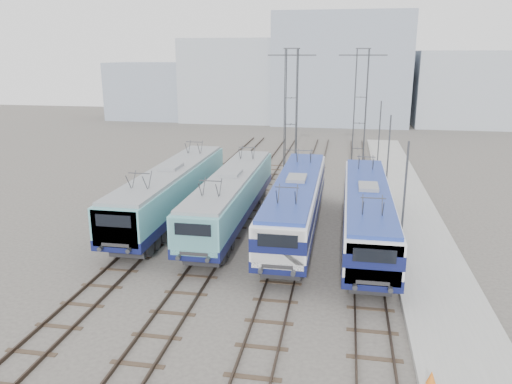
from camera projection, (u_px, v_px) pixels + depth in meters
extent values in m
plane|color=#514C47|center=(246.00, 265.00, 28.25)|extent=(160.00, 160.00, 0.00)
cube|color=#9E9E99|center=(415.00, 226.00, 34.06)|extent=(4.00, 70.00, 0.30)
cube|color=#0F1548|center=(173.00, 200.00, 35.70)|extent=(2.92, 18.44, 0.61)
cube|color=#5CA5AD|center=(172.00, 184.00, 35.37)|extent=(2.87, 18.44, 1.84)
cube|color=#5CA5AD|center=(117.00, 227.00, 27.02)|extent=(2.64, 0.72, 2.09)
cube|color=gray|center=(171.00, 170.00, 35.10)|extent=(2.64, 17.70, 0.20)
cube|color=#262628|center=(139.00, 241.00, 30.08)|extent=(2.15, 3.69, 0.69)
cube|color=#262628|center=(198.00, 188.00, 41.73)|extent=(2.15, 3.69, 0.69)
cube|color=#0F1548|center=(232.00, 207.00, 34.34)|extent=(2.82, 17.81, 0.59)
cube|color=#5CA5AD|center=(232.00, 190.00, 34.02)|extent=(2.77, 17.81, 1.78)
cube|color=#5CA5AD|center=(195.00, 236.00, 25.95)|extent=(2.55, 0.69, 2.02)
cube|color=gray|center=(232.00, 176.00, 33.75)|extent=(2.55, 17.10, 0.20)
cube|color=#262628|center=(209.00, 249.00, 28.91)|extent=(2.08, 3.56, 0.67)
cube|color=#262628|center=(248.00, 194.00, 40.17)|extent=(2.08, 3.56, 0.67)
cube|color=#0F1548|center=(296.00, 213.00, 32.83)|extent=(2.85, 18.01, 0.60)
cube|color=white|center=(296.00, 196.00, 32.51)|extent=(2.80, 18.01, 1.80)
cube|color=#0F1548|center=(296.00, 197.00, 32.53)|extent=(2.84, 18.03, 0.70)
cube|color=white|center=(278.00, 247.00, 24.35)|extent=(2.58, 0.70, 2.04)
cube|color=navy|center=(297.00, 181.00, 32.24)|extent=(2.58, 17.29, 0.20)
cube|color=#262628|center=(285.00, 260.00, 27.34)|extent=(2.10, 3.60, 0.68)
cube|color=#262628|center=(303.00, 199.00, 38.73)|extent=(2.10, 3.60, 0.68)
cube|color=#0F1548|center=(366.00, 223.00, 31.03)|extent=(2.80, 17.67, 0.59)
cube|color=white|center=(367.00, 205.00, 30.72)|extent=(2.75, 17.67, 1.77)
cube|color=#0F1548|center=(367.00, 206.00, 30.73)|extent=(2.79, 17.69, 0.69)
cube|color=white|center=(374.00, 262.00, 22.71)|extent=(2.53, 0.69, 2.00)
cube|color=navy|center=(368.00, 190.00, 30.45)|extent=(2.53, 16.96, 0.20)
cube|color=#262628|center=(369.00, 274.00, 25.64)|extent=(2.06, 3.53, 0.66)
cube|color=#262628|center=(363.00, 207.00, 36.81)|extent=(2.06, 3.53, 0.66)
cylinder|color=#3F4247|center=(284.00, 114.00, 47.08)|extent=(0.10, 0.10, 12.00)
cylinder|color=#3F4247|center=(296.00, 115.00, 46.89)|extent=(0.10, 0.10, 12.00)
cylinder|color=#3F4247|center=(286.00, 113.00, 48.12)|extent=(0.10, 0.10, 12.00)
cylinder|color=#3F4247|center=(297.00, 113.00, 47.93)|extent=(0.10, 0.10, 12.00)
cube|color=#3F4247|center=(292.00, 55.00, 46.06)|extent=(4.50, 0.12, 0.12)
cylinder|color=#3F4247|center=(354.00, 113.00, 47.87)|extent=(0.10, 0.10, 12.00)
cylinder|color=#3F4247|center=(366.00, 114.00, 47.68)|extent=(0.10, 0.10, 12.00)
cylinder|color=#3F4247|center=(354.00, 112.00, 48.91)|extent=(0.10, 0.10, 12.00)
cylinder|color=#3F4247|center=(365.00, 112.00, 48.72)|extent=(0.10, 0.10, 12.00)
cube|color=#3F4247|center=(363.00, 55.00, 46.85)|extent=(4.50, 0.12, 0.12)
cylinder|color=#3F4247|center=(404.00, 203.00, 27.74)|extent=(0.12, 0.12, 7.00)
cylinder|color=#3F4247|center=(388.00, 160.00, 39.12)|extent=(0.12, 0.12, 7.00)
cylinder|color=#3F4247|center=(379.00, 136.00, 50.50)|extent=(0.12, 0.12, 7.00)
cone|color=orange|center=(431.00, 378.00, 17.51)|extent=(0.36, 0.36, 0.51)
cube|color=#A5AEB9|center=(237.00, 80.00, 87.56)|extent=(18.00, 12.00, 14.00)
cube|color=#8F9BAE|center=(341.00, 69.00, 83.95)|extent=(22.00, 14.00, 18.00)
cube|color=#A5AEB9|center=(464.00, 89.00, 81.34)|extent=(16.00, 12.00, 12.00)
cube|color=#8F9BAE|center=(151.00, 91.00, 90.82)|extent=(14.00, 10.00, 10.00)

